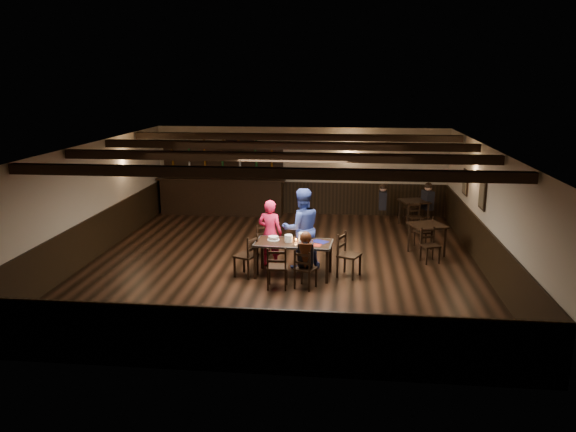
# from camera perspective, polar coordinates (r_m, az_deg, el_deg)

# --- Properties ---
(ground) EXTENTS (10.00, 10.00, 0.00)m
(ground) POSITION_cam_1_polar(r_m,az_deg,el_deg) (12.98, -0.58, -4.82)
(ground) COLOR black
(ground) RESTS_ON ground
(room_shell) EXTENTS (9.02, 10.02, 2.71)m
(room_shell) POSITION_cam_1_polar(r_m,az_deg,el_deg) (12.57, -0.53, 2.80)
(room_shell) COLOR #BDB49D
(room_shell) RESTS_ON ground
(dining_table) EXTENTS (1.69, 0.93, 0.75)m
(dining_table) POSITION_cam_1_polar(r_m,az_deg,el_deg) (11.98, 0.56, -3.01)
(dining_table) COLOR black
(dining_table) RESTS_ON ground
(chair_near_left) EXTENTS (0.43, 0.41, 0.88)m
(chair_near_left) POSITION_cam_1_polar(r_m,az_deg,el_deg) (11.27, -1.12, -4.97)
(chair_near_left) COLOR black
(chair_near_left) RESTS_ON ground
(chair_near_right) EXTENTS (0.50, 0.49, 0.82)m
(chair_near_right) POSITION_cam_1_polar(r_m,az_deg,el_deg) (11.28, 1.63, -5.14)
(chair_near_right) COLOR black
(chair_near_right) RESTS_ON ground
(chair_end_left) EXTENTS (0.54, 0.55, 0.92)m
(chair_end_left) POSITION_cam_1_polar(r_m,az_deg,el_deg) (11.98, -3.98, -3.74)
(chair_end_left) COLOR black
(chair_end_left) RESTS_ON ground
(chair_end_right) EXTENTS (0.57, 0.58, 0.95)m
(chair_end_right) POSITION_cam_1_polar(r_m,az_deg,el_deg) (12.07, 5.88, -3.56)
(chair_end_right) COLOR black
(chair_end_right) RESTS_ON ground
(chair_far_pushed) EXTENTS (0.50, 0.50, 0.79)m
(chair_far_pushed) POSITION_cam_1_polar(r_m,az_deg,el_deg) (13.28, -2.38, -2.31)
(chair_far_pushed) COLOR black
(chair_far_pushed) RESTS_ON ground
(woman_pink) EXTENTS (0.62, 0.47, 1.53)m
(woman_pink) POSITION_cam_1_polar(r_m,az_deg,el_deg) (12.61, -1.82, -1.75)
(woman_pink) COLOR #FF245D
(woman_pink) RESTS_ON ground
(man_blue) EXTENTS (1.06, 0.94, 1.82)m
(man_blue) POSITION_cam_1_polar(r_m,az_deg,el_deg) (12.44, 1.39, -1.28)
(man_blue) COLOR navy
(man_blue) RESTS_ON ground
(seated_person) EXTENTS (0.31, 0.46, 0.76)m
(seated_person) POSITION_cam_1_polar(r_m,az_deg,el_deg) (11.23, 1.80, -3.52)
(seated_person) COLOR black
(seated_person) RESTS_ON ground
(cake) EXTENTS (0.27, 0.27, 0.09)m
(cake) POSITION_cam_1_polar(r_m,az_deg,el_deg) (12.11, -1.50, -2.28)
(cake) COLOR white
(cake) RESTS_ON dining_table
(plate_stack_a) EXTENTS (0.17, 0.17, 0.16)m
(plate_stack_a) POSITION_cam_1_polar(r_m,az_deg,el_deg) (11.96, 0.06, -2.28)
(plate_stack_a) COLOR white
(plate_stack_a) RESTS_ON dining_table
(plate_stack_b) EXTENTS (0.17, 0.17, 0.20)m
(plate_stack_b) POSITION_cam_1_polar(r_m,az_deg,el_deg) (11.95, 1.50, -2.18)
(plate_stack_b) COLOR white
(plate_stack_b) RESTS_ON dining_table
(tea_light) EXTENTS (0.05, 0.05, 0.06)m
(tea_light) POSITION_cam_1_polar(r_m,az_deg,el_deg) (12.02, 0.82, -2.47)
(tea_light) COLOR #A5A8AD
(tea_light) RESTS_ON dining_table
(salt_shaker) EXTENTS (0.04, 0.04, 0.10)m
(salt_shaker) POSITION_cam_1_polar(r_m,az_deg,el_deg) (11.79, 2.14, -2.66)
(salt_shaker) COLOR silver
(salt_shaker) RESTS_ON dining_table
(pepper_shaker) EXTENTS (0.04, 0.04, 0.09)m
(pepper_shaker) POSITION_cam_1_polar(r_m,az_deg,el_deg) (11.84, 2.49, -2.62)
(pepper_shaker) COLOR #A5A8AD
(pepper_shaker) RESTS_ON dining_table
(drink_glass) EXTENTS (0.07, 0.07, 0.10)m
(drink_glass) POSITION_cam_1_polar(r_m,az_deg,el_deg) (12.06, 1.87, -2.28)
(drink_glass) COLOR silver
(drink_glass) RESTS_ON dining_table
(menu_red) EXTENTS (0.32, 0.25, 0.00)m
(menu_red) POSITION_cam_1_polar(r_m,az_deg,el_deg) (11.77, 2.70, -2.94)
(menu_red) COLOR maroon
(menu_red) RESTS_ON dining_table
(menu_blue) EXTENTS (0.42, 0.39, 0.00)m
(menu_blue) POSITION_cam_1_polar(r_m,az_deg,el_deg) (12.02, 3.26, -2.60)
(menu_blue) COLOR #101152
(menu_blue) RESTS_ON dining_table
(bar_counter) EXTENTS (3.99, 0.70, 2.20)m
(bar_counter) POSITION_cam_1_polar(r_m,az_deg,el_deg) (17.70, -6.67, 2.57)
(bar_counter) COLOR black
(bar_counter) RESTS_ON ground
(back_table_a) EXTENTS (0.98, 0.98, 0.75)m
(back_table_a) POSITION_cam_1_polar(r_m,az_deg,el_deg) (13.85, 13.96, -1.25)
(back_table_a) COLOR black
(back_table_a) RESTS_ON ground
(back_table_b) EXTENTS (0.92, 0.92, 0.75)m
(back_table_b) POSITION_cam_1_polar(r_m,az_deg,el_deg) (16.48, 12.68, 1.19)
(back_table_b) COLOR black
(back_table_b) RESTS_ON ground
(bg_patron_left) EXTENTS (0.24, 0.37, 0.74)m
(bg_patron_left) POSITION_cam_1_polar(r_m,az_deg,el_deg) (16.38, 9.61, 1.96)
(bg_patron_left) COLOR black
(bg_patron_left) RESTS_ON ground
(bg_patron_right) EXTENTS (0.35, 0.44, 0.79)m
(bg_patron_right) POSITION_cam_1_polar(r_m,az_deg,el_deg) (16.59, 14.02, 1.97)
(bg_patron_right) COLOR black
(bg_patron_right) RESTS_ON ground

